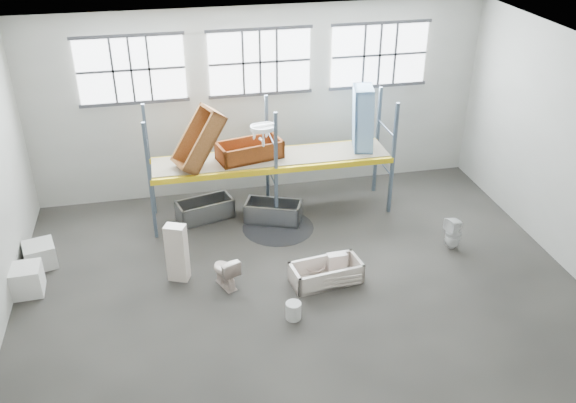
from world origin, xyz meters
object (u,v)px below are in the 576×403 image
object	(u,v)px
toilet_white	(453,233)
blue_tub_upright	(363,119)
carton_near	(24,280)
rust_tub_flat	(250,150)
toilet_beige	(225,271)
steel_tub_left	(205,209)
steel_tub_right	(273,211)
bucket	(293,311)
bathtub_beige	(326,273)
cistern_tall	(177,253)

from	to	relation	value
toilet_white	blue_tub_upright	distance (m)	3.61
carton_near	rust_tub_flat	bearing A→B (deg)	23.86
toilet_beige	blue_tub_upright	world-z (taller)	blue_tub_upright
steel_tub_left	steel_tub_right	bearing A→B (deg)	-15.57
rust_tub_flat	blue_tub_upright	xyz separation A→B (m)	(2.90, 0.02, 0.57)
toilet_beige	carton_near	bearing A→B (deg)	-31.19
blue_tub_upright	bucket	world-z (taller)	blue_tub_upright
bathtub_beige	blue_tub_upright	bearing A→B (deg)	53.62
toilet_beige	cistern_tall	bearing A→B (deg)	-48.45
blue_tub_upright	steel_tub_left	bearing A→B (deg)	179.89
rust_tub_flat	carton_near	size ratio (longest dim) A/B	2.14
toilet_beige	blue_tub_upright	size ratio (longest dim) A/B	0.45
cistern_tall	bucket	distance (m)	2.89
bathtub_beige	steel_tub_right	size ratio (longest dim) A/B	1.09
steel_tub_right	rust_tub_flat	bearing A→B (deg)	137.89
steel_tub_right	rust_tub_flat	distance (m)	1.70
bathtub_beige	carton_near	distance (m)	6.43
steel_tub_left	rust_tub_flat	size ratio (longest dim) A/B	0.89
steel_tub_right	cistern_tall	bearing A→B (deg)	-140.81
cistern_tall	steel_tub_right	bearing A→B (deg)	61.84
blue_tub_upright	bathtub_beige	bearing A→B (deg)	-118.52
toilet_beige	carton_near	distance (m)	4.24
rust_tub_flat	carton_near	bearing A→B (deg)	-156.14
toilet_white	rust_tub_flat	xyz separation A→B (m)	(-4.40, 2.60, 1.41)
steel_tub_left	bathtub_beige	bearing A→B (deg)	-54.67
toilet_beige	steel_tub_left	world-z (taller)	toilet_beige
rust_tub_flat	blue_tub_upright	size ratio (longest dim) A/B	0.95
steel_tub_right	bucket	size ratio (longest dim) A/B	3.80
steel_tub_right	blue_tub_upright	xyz separation A→B (m)	(2.41, 0.46, 2.14)
bathtub_beige	toilet_beige	bearing A→B (deg)	164.17
cistern_tall	steel_tub_right	distance (m)	3.25
steel_tub_left	carton_near	xyz separation A→B (m)	(-4.03, -2.34, 0.06)
cistern_tall	carton_near	world-z (taller)	cistern_tall
cistern_tall	bucket	world-z (taller)	cistern_tall
steel_tub_right	toilet_white	bearing A→B (deg)	-28.85
toilet_white	steel_tub_left	bearing A→B (deg)	-132.34
steel_tub_right	carton_near	world-z (taller)	carton_near
toilet_white	blue_tub_upright	size ratio (longest dim) A/B	0.49
carton_near	bucket	bearing A→B (deg)	-20.45
steel_tub_left	rust_tub_flat	world-z (taller)	rust_tub_flat
carton_near	blue_tub_upright	bearing A→B (deg)	16.00
steel_tub_left	bucket	world-z (taller)	steel_tub_left
toilet_beige	toilet_white	distance (m)	5.45
steel_tub_right	blue_tub_upright	world-z (taller)	blue_tub_upright
blue_tub_upright	carton_near	xyz separation A→B (m)	(-8.14, -2.33, -2.08)
toilet_beige	blue_tub_upright	bearing A→B (deg)	-165.57
steel_tub_right	bucket	world-z (taller)	steel_tub_right
toilet_beige	steel_tub_left	size ratio (longest dim) A/B	0.53
toilet_white	carton_near	xyz separation A→B (m)	(-9.63, 0.28, -0.09)
toilet_beige	cistern_tall	xyz separation A→B (m)	(-0.97, 0.47, 0.30)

